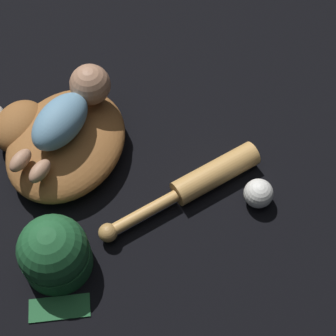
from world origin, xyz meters
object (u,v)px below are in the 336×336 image
at_px(baseball_glove, 58,141).
at_px(baby_figure, 70,110).
at_px(baseball_bat, 198,183).
at_px(baseball, 258,193).
at_px(baseball_cap, 54,253).

relative_size(baseball_glove, baby_figure, 1.15).
xyz_separation_m(baseball_glove, baby_figure, (0.03, -0.03, 0.09)).
bearing_deg(baseball_bat, baby_figure, 81.50).
relative_size(baby_figure, baseball, 4.63).
bearing_deg(baby_figure, baseball_glove, 135.97).
xyz_separation_m(baseball, baseball_cap, (-0.28, 0.40, 0.03)).
relative_size(baby_figure, baseball_bat, 0.96).
bearing_deg(baby_figure, baseball_bat, -98.50).
bearing_deg(baseball_glove, baseball_cap, -160.16).
distance_m(baseball_glove, baseball, 0.51).
bearing_deg(baseball, baseball_cap, 124.76).
relative_size(baseball_bat, baseball, 4.82).
distance_m(baseball_glove, baseball_bat, 0.36).
bearing_deg(baseball, baseball_bat, 93.62).
xyz_separation_m(baseball_bat, baseball, (0.01, -0.15, 0.00)).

